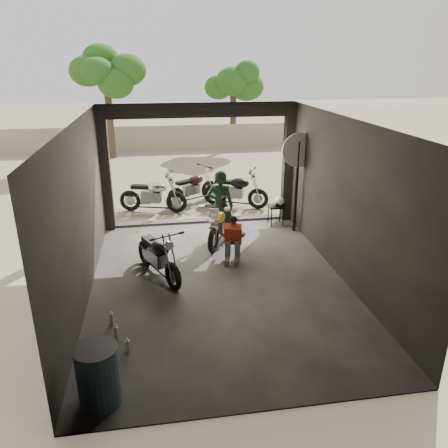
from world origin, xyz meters
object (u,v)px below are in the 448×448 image
object	(u,v)px
outside_bike_b	(193,185)
rider	(220,206)
left_bike	(158,253)
helmet	(279,201)
outside_bike_c	(235,188)
sign_post	(298,166)
stool	(276,208)
oil_drum	(98,376)
main_bike	(220,221)
mechanic	(233,241)
outside_bike_a	(153,192)

from	to	relation	value
outside_bike_b	rider	xyz separation A→B (m)	(0.40, -3.10, 0.33)
left_bike	helmet	world-z (taller)	left_bike
outside_bike_c	sign_post	world-z (taller)	sign_post
outside_bike_b	stool	xyz separation A→B (m)	(2.02, -2.34, -0.09)
oil_drum	main_bike	bearing A→B (deg)	65.06
left_bike	oil_drum	xyz separation A→B (m)	(-0.82, -3.44, -0.13)
left_bike	oil_drum	distance (m)	3.54
main_bike	stool	world-z (taller)	main_bike
left_bike	rider	size ratio (longest dim) A/B	0.92
left_bike	oil_drum	world-z (taller)	left_bike
rider	main_bike	bearing A→B (deg)	103.35
main_bike	mechanic	distance (m)	1.10
rider	mechanic	size ratio (longest dim) A/B	1.80
helmet	rider	bearing A→B (deg)	-159.43
main_bike	rider	world-z (taller)	rider
oil_drum	sign_post	size ratio (longest dim) A/B	0.33
outside_bike_a	mechanic	distance (m)	4.05
main_bike	stool	distance (m)	1.92
outside_bike_b	mechanic	size ratio (longest dim) A/B	1.68
outside_bike_a	stool	world-z (taller)	outside_bike_a
outside_bike_b	outside_bike_c	size ratio (longest dim) A/B	0.93
left_bike	helmet	distance (m)	4.10
left_bike	mechanic	size ratio (longest dim) A/B	1.66
main_bike	left_bike	xyz separation A→B (m)	(-1.52, -1.60, 0.00)
helmet	oil_drum	xyz separation A→B (m)	(-4.06, -5.95, -0.25)
outside_bike_c	rider	size ratio (longest dim) A/B	1.00
outside_bike_c	stool	distance (m)	1.87
mechanic	helmet	xyz separation A→B (m)	(1.61, 2.01, 0.19)
outside_bike_a	outside_bike_b	xyz separation A→B (m)	(1.23, 0.72, -0.04)
outside_bike_c	helmet	world-z (taller)	outside_bike_c
rider	mechanic	xyz separation A→B (m)	(0.07, -1.30, -0.39)
left_bike	oil_drum	bearing A→B (deg)	-128.21
oil_drum	outside_bike_b	bearing A→B (deg)	76.67
outside_bike_a	helmet	xyz separation A→B (m)	(3.32, -1.67, 0.08)
oil_drum	sign_post	distance (m)	7.09
outside_bike_b	outside_bike_c	distance (m)	1.39
rider	stool	bearing A→B (deg)	-132.21
outside_bike_c	rider	xyz separation A→B (m)	(-0.83, -2.45, 0.28)
stool	oil_drum	distance (m)	7.21
outside_bike_c	outside_bike_a	bearing A→B (deg)	118.12
main_bike	outside_bike_a	xyz separation A→B (m)	(-1.60, 2.58, 0.05)
rider	sign_post	size ratio (longest dim) A/B	0.69
outside_bike_c	oil_drum	bearing A→B (deg)	-176.26
left_bike	outside_bike_a	size ratio (longest dim) A/B	0.92
outside_bike_b	sign_post	world-z (taller)	sign_post
outside_bike_c	stool	world-z (taller)	outside_bike_c
outside_bike_b	mechanic	bearing A→B (deg)	154.94
main_bike	outside_bike_c	bearing A→B (deg)	96.02
mechanic	helmet	world-z (taller)	mechanic
left_bike	stool	distance (m)	4.08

